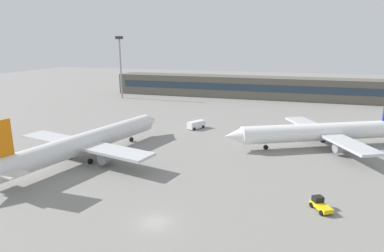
{
  "coord_description": "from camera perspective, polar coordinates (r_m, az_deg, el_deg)",
  "views": [
    {
      "loc": [
        15.98,
        -36.08,
        23.13
      ],
      "look_at": [
        -7.0,
        40.0,
        3.0
      ],
      "focal_mm": 30.85,
      "sensor_mm": 36.0,
      "label": 1
    }
  ],
  "objects": [
    {
      "name": "baggage_tug_yellow",
      "position": [
        51.51,
        21.29,
        -12.53
      ],
      "size": [
        3.13,
        3.86,
        1.75
      ],
      "color": "yellow",
      "rests_on": "ground_plane"
    },
    {
      "name": "airplane_near",
      "position": [
        70.68,
        -17.47,
        -2.58
      ],
      "size": [
        32.6,
        46.05,
        11.51
      ],
      "color": "silver",
      "rests_on": "ground_plane"
    },
    {
      "name": "ground_plane",
      "position": [
        81.11,
        4.75,
        -2.41
      ],
      "size": [
        400.0,
        400.0,
        0.0
      ],
      "primitive_type": "plane",
      "color": "gray"
    },
    {
      "name": "airplane_mid",
      "position": [
        80.28,
        21.37,
        -0.99
      ],
      "size": [
        42.21,
        30.53,
        11.26
      ],
      "color": "white",
      "rests_on": "ground_plane"
    },
    {
      "name": "service_van_white",
      "position": [
        91.21,
        0.71,
        0.24
      ],
      "size": [
        4.32,
        5.51,
        2.08
      ],
      "color": "white",
      "rests_on": "ground_plane"
    },
    {
      "name": "terminal_building",
      "position": [
        145.37,
        10.43,
        6.62
      ],
      "size": [
        121.68,
        12.13,
        9.0
      ],
      "color": "#5B564C",
      "rests_on": "ground_plane"
    },
    {
      "name": "floodlight_tower_east",
      "position": [
        144.34,
        -12.27,
        10.63
      ],
      "size": [
        3.2,
        0.8,
        25.76
      ],
      "color": "gray",
      "rests_on": "ground_plane"
    }
  ]
}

